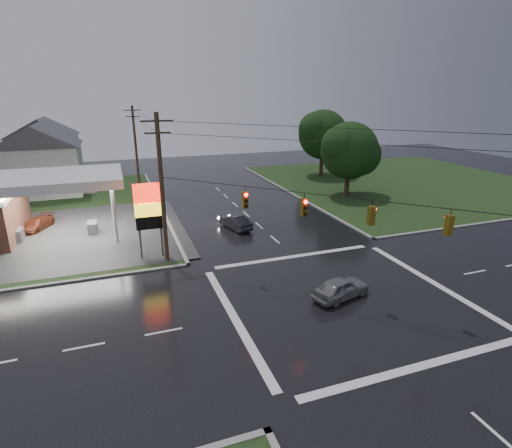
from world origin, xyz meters
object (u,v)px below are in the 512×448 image
object	(u,v)px
pylon_sign	(148,208)
tree_ne_near	(350,151)
car_crossing	(341,288)
car_pump	(37,224)
house_near	(41,159)
car_north	(236,222)
tree_ne_far	(324,135)
utility_pole_n	(136,144)
utility_pole_nw	(162,188)
house_far	(45,147)

from	to	relation	value
pylon_sign	tree_ne_near	bearing A→B (deg)	25.01
car_crossing	car_pump	size ratio (longest dim) A/B	0.98
house_near	car_north	xyz separation A→B (m)	(18.56, -21.08, -3.76)
tree_ne_far	car_crossing	world-z (taller)	tree_ne_far
tree_ne_far	pylon_sign	bearing A→B (deg)	-139.65
pylon_sign	car_crossing	xyz separation A→B (m)	(10.47, -10.43, -3.34)
utility_pole_n	tree_ne_far	distance (m)	26.96
tree_ne_near	utility_pole_nw	bearing A→B (deg)	-152.14
house_far	tree_ne_near	xyz separation A→B (m)	(36.09, -26.01, 1.16)
utility_pole_nw	car_crossing	xyz separation A→B (m)	(9.47, -9.43, -5.05)
utility_pole_nw	car_north	size ratio (longest dim) A/B	2.79
utility_pole_nw	utility_pole_n	distance (m)	28.50
utility_pole_n	tree_ne_far	xyz separation A→B (m)	(26.65, -4.01, 0.71)
house_near	tree_ne_far	distance (m)	38.19
house_near	car_crossing	xyz separation A→B (m)	(20.92, -35.93, -3.73)
car_north	house_far	bearing A→B (deg)	-74.53
car_crossing	house_near	bearing A→B (deg)	14.66
pylon_sign	car_pump	size ratio (longest dim) A/B	1.49
car_crossing	utility_pole_nw	bearing A→B (deg)	29.58
utility_pole_nw	house_far	distance (m)	40.48
pylon_sign	house_far	xyz separation A→B (m)	(-11.45, 37.50, 0.39)
utility_pole_n	car_crossing	distance (m)	39.38
utility_pole_nw	utility_pole_n	bearing A→B (deg)	90.00
utility_pole_nw	car_crossing	distance (m)	14.28
utility_pole_nw	tree_ne_far	xyz separation A→B (m)	(26.65, 24.49, 0.46)
tree_ne_near	car_north	distance (m)	18.64
house_far	car_pump	bearing A→B (deg)	-85.75
house_near	tree_ne_far	xyz separation A→B (m)	(38.10, -2.01, 1.77)
car_crossing	pylon_sign	bearing A→B (deg)	29.57
utility_pole_n	car_pump	distance (m)	20.66
utility_pole_n	tree_ne_far	size ratio (longest dim) A/B	1.07
car_north	pylon_sign	bearing A→B (deg)	13.49
pylon_sign	utility_pole_n	size ratio (longest dim) A/B	0.57
pylon_sign	car_crossing	bearing A→B (deg)	-44.88
car_north	car_pump	size ratio (longest dim) A/B	0.98
house_far	car_north	xyz separation A→B (m)	(19.56, -33.08, -3.76)
tree_ne_near	car_crossing	size ratio (longest dim) A/B	2.27
car_north	car_pump	distance (m)	18.51
tree_ne_far	house_near	bearing A→B (deg)	176.99
house_near	house_far	bearing A→B (deg)	94.76
utility_pole_nw	house_far	bearing A→B (deg)	107.92
car_pump	car_north	bearing A→B (deg)	5.35
pylon_sign	tree_ne_near	distance (m)	27.23
car_pump	tree_ne_near	bearing A→B (deg)	25.93
utility_pole_nw	tree_ne_near	world-z (taller)	utility_pole_nw
car_pump	utility_pole_nw	bearing A→B (deg)	-23.40
utility_pole_nw	tree_ne_near	bearing A→B (deg)	27.86
tree_ne_near	car_north	world-z (taller)	tree_ne_near
car_north	utility_pole_n	bearing A→B (deg)	-88.01
pylon_sign	house_near	distance (m)	27.56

